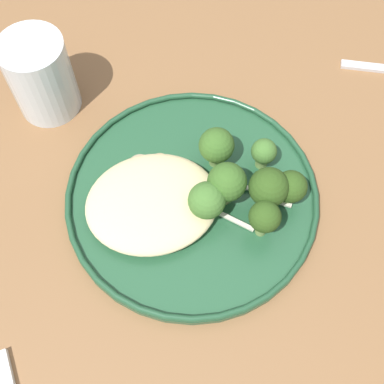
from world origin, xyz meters
TOP-DOWN VIEW (x-y plane):
  - ground at (0.00, 0.00)m, footprint 6.00×6.00m
  - wooden_dining_table at (0.00, 0.00)m, footprint 1.40×1.00m
  - dinner_plate at (0.04, -0.03)m, footprint 0.29×0.29m
  - noodle_bed at (0.08, -0.02)m, footprint 0.15×0.13m
  - seared_scallop_rear_pale at (0.08, -0.03)m, footprint 0.03×0.03m
  - seared_scallop_tiny_bay at (0.07, -0.07)m, footprint 0.02×0.02m
  - seared_scallop_half_hidden at (0.06, 0.02)m, footprint 0.03×0.03m
  - seared_scallop_left_edge at (0.07, -0.01)m, footprint 0.03×0.03m
  - seared_scallop_large_seared at (0.09, -0.07)m, footprint 0.02×0.02m
  - seared_scallop_right_edge at (0.03, -0.03)m, footprint 0.02×0.02m
  - seared_scallop_on_noodles at (0.07, -0.05)m, footprint 0.03×0.03m
  - broccoli_floret_right_tilted at (-0.00, -0.07)m, footprint 0.04×0.04m
  - broccoli_floret_center_pile at (-0.00, -0.02)m, footprint 0.04×0.04m
  - broccoli_floret_split_head at (-0.07, -0.00)m, footprint 0.04×0.04m
  - broccoli_floret_rear_charred at (-0.05, -0.05)m, footprint 0.03×0.03m
  - broccoli_floret_front_edge at (0.03, -0.00)m, footprint 0.04×0.04m
  - broccoli_floret_left_leaning at (-0.03, 0.03)m, footprint 0.03×0.03m
  - broccoli_floret_small_sprig at (-0.04, 0.00)m, footprint 0.04×0.04m
  - onion_sliver_short_strip at (-0.05, 0.00)m, footprint 0.04×0.02m
  - onion_sliver_pale_crescent at (0.01, -0.03)m, footprint 0.03×0.03m
  - onion_sliver_long_sliver at (-0.02, -0.03)m, footprint 0.05×0.02m
  - onion_sliver_curled_piece at (-0.00, 0.01)m, footprint 0.05×0.04m
  - water_glass at (0.19, -0.20)m, footprint 0.08×0.08m

SIDE VIEW (x-z plane):
  - ground at x=0.00m, z-range 0.00..0.00m
  - wooden_dining_table at x=0.00m, z-range 0.29..1.03m
  - dinner_plate at x=0.04m, z-range 0.74..0.76m
  - onion_sliver_short_strip at x=-0.05m, z-range 0.75..0.76m
  - onion_sliver_pale_crescent at x=0.01m, z-range 0.75..0.76m
  - onion_sliver_long_sliver at x=-0.02m, z-range 0.75..0.76m
  - onion_sliver_curled_piece at x=0.00m, z-range 0.75..0.76m
  - seared_scallop_right_edge at x=0.03m, z-range 0.75..0.77m
  - seared_scallop_tiny_bay at x=0.07m, z-range 0.75..0.77m
  - seared_scallop_half_hidden at x=0.06m, z-range 0.75..0.77m
  - seared_scallop_large_seared at x=0.09m, z-range 0.75..0.77m
  - seared_scallop_left_edge at x=0.07m, z-range 0.75..0.77m
  - seared_scallop_rear_pale at x=0.08m, z-range 0.75..0.77m
  - seared_scallop_on_noodles at x=0.07m, z-range 0.75..0.77m
  - noodle_bed at x=0.08m, z-range 0.75..0.78m
  - broccoli_floret_rear_charred at x=-0.05m, z-range 0.75..0.80m
  - broccoli_floret_split_head at x=-0.07m, z-range 0.76..0.81m
  - broccoli_floret_right_tilted at x=0.00m, z-range 0.76..0.81m
  - broccoli_floret_front_edge at x=0.03m, z-range 0.76..0.82m
  - water_glass at x=0.19m, z-range 0.73..0.84m
  - broccoli_floret_left_leaning at x=-0.03m, z-range 0.76..0.82m
  - broccoli_floret_center_pile at x=0.00m, z-range 0.76..0.82m
  - broccoli_floret_small_sprig at x=-0.04m, z-range 0.76..0.82m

